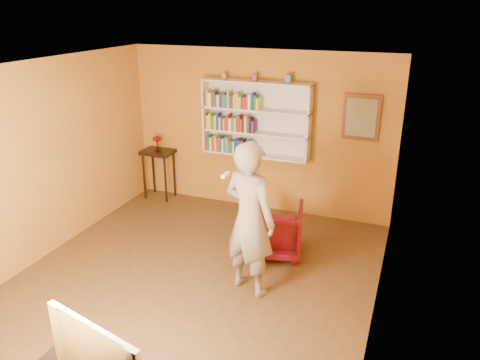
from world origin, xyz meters
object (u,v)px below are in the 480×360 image
armchair (274,229)px  person (250,219)px  ruby_lustre (157,140)px  console_table (158,159)px  bookshelf (257,119)px  television (106,348)px

armchair → person: person is taller
person → ruby_lustre: bearing=-21.3°
ruby_lustre → armchair: 2.92m
armchair → person: (-0.01, -1.00, 0.61)m
ruby_lustre → person: (2.56, -2.20, -0.12)m
console_table → armchair: 2.86m
ruby_lustre → armchair: bearing=-25.0°
ruby_lustre → armchair: size_ratio=0.33×
bookshelf → ruby_lustre: 1.89m
ruby_lustre → television: 5.01m
bookshelf → console_table: bookshelf is taller
armchair → television: (-0.39, -3.30, 0.43)m
ruby_lustre → television: ruby_lustre is taller
armchair → bookshelf: bearing=-73.9°
person → television: bearing=100.0°
console_table → person: size_ratio=0.46×
ruby_lustre → armchair: ruby_lustre is taller
ruby_lustre → console_table: bearing=-33.7°
console_table → television: (2.17, -4.50, 0.06)m
bookshelf → person: (0.74, -2.36, -0.63)m
person → armchair: bearing=-71.2°
bookshelf → console_table: bearing=-175.0°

